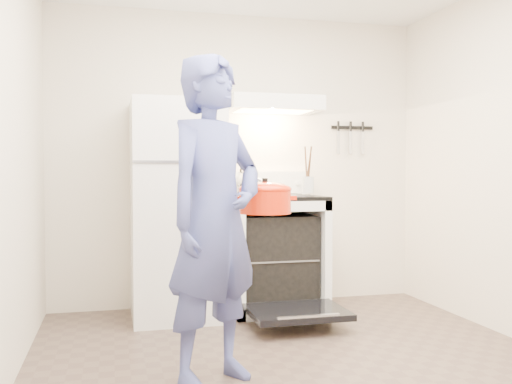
# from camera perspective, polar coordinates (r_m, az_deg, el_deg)

# --- Properties ---
(floor) EXTENTS (3.60, 3.60, 0.00)m
(floor) POSITION_cam_1_polar(r_m,az_deg,el_deg) (3.42, 5.16, -17.57)
(floor) COLOR brown
(floor) RESTS_ON ground
(back_wall) EXTENTS (3.20, 0.02, 2.50)m
(back_wall) POSITION_cam_1_polar(r_m,az_deg,el_deg) (4.96, -1.70, 3.21)
(back_wall) COLOR beige
(back_wall) RESTS_ON ground
(refrigerator) EXTENTS (0.70, 0.70, 1.70)m
(refrigerator) POSITION_cam_1_polar(r_m,az_deg,el_deg) (4.53, -7.93, -1.76)
(refrigerator) COLOR white
(refrigerator) RESTS_ON floor
(stove_body) EXTENTS (0.76, 0.65, 0.92)m
(stove_body) POSITION_cam_1_polar(r_m,az_deg,el_deg) (4.75, 1.88, -6.30)
(stove_body) COLOR white
(stove_body) RESTS_ON floor
(cooktop) EXTENTS (0.76, 0.65, 0.03)m
(cooktop) POSITION_cam_1_polar(r_m,az_deg,el_deg) (4.70, 1.89, -0.57)
(cooktop) COLOR black
(cooktop) RESTS_ON stove_body
(backsplash) EXTENTS (0.76, 0.07, 0.20)m
(backsplash) POSITION_cam_1_polar(r_m,az_deg,el_deg) (4.98, 0.98, 0.90)
(backsplash) COLOR white
(backsplash) RESTS_ON cooktop
(oven_door) EXTENTS (0.70, 0.54, 0.04)m
(oven_door) POSITION_cam_1_polar(r_m,az_deg,el_deg) (4.26, 4.14, -11.88)
(oven_door) COLOR black
(oven_door) RESTS_ON floor
(oven_rack) EXTENTS (0.60, 0.52, 0.01)m
(oven_rack) POSITION_cam_1_polar(r_m,az_deg,el_deg) (4.75, 1.88, -6.54)
(oven_rack) COLOR slate
(oven_rack) RESTS_ON stove_body
(range_hood) EXTENTS (0.76, 0.50, 0.12)m
(range_hood) POSITION_cam_1_polar(r_m,az_deg,el_deg) (4.80, 1.65, 8.75)
(range_hood) COLOR white
(range_hood) RESTS_ON back_wall
(knife_strip) EXTENTS (0.40, 0.02, 0.03)m
(knife_strip) POSITION_cam_1_polar(r_m,az_deg,el_deg) (5.29, 9.58, 6.36)
(knife_strip) COLOR black
(knife_strip) RESTS_ON back_wall
(pizza_stone) EXTENTS (0.33, 0.33, 0.02)m
(pizza_stone) POSITION_cam_1_polar(r_m,az_deg,el_deg) (4.81, 1.18, -6.27)
(pizza_stone) COLOR olive
(pizza_stone) RESTS_ON oven_rack
(tea_kettle) EXTENTS (0.22, 0.18, 0.27)m
(tea_kettle) POSITION_cam_1_polar(r_m,az_deg,el_deg) (4.86, -0.94, 1.28)
(tea_kettle) COLOR silver
(tea_kettle) RESTS_ON cooktop
(utensil_jar) EXTENTS (0.11, 0.11, 0.13)m
(utensil_jar) POSITION_cam_1_polar(r_m,az_deg,el_deg) (4.53, 5.24, 0.72)
(utensil_jar) COLOR silver
(utensil_jar) RESTS_ON cooktop
(person) EXTENTS (0.78, 0.72, 1.78)m
(person) POSITION_cam_1_polar(r_m,az_deg,el_deg) (3.09, -4.16, -2.75)
(person) COLOR #3A467F
(person) RESTS_ON floor
(dutch_oven) EXTENTS (0.38, 0.31, 0.25)m
(dutch_oven) POSITION_cam_1_polar(r_m,az_deg,el_deg) (3.41, 0.90, -0.95)
(dutch_oven) COLOR red
(dutch_oven) RESTS_ON person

